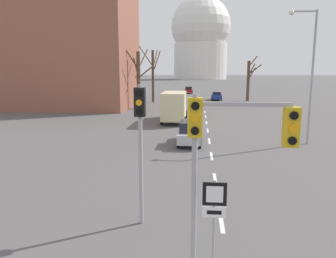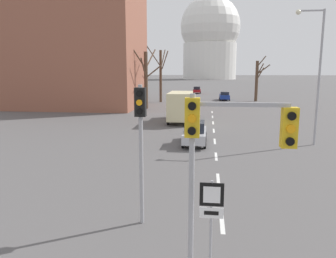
% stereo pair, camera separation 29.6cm
% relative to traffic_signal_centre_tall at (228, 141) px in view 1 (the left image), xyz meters
% --- Properties ---
extents(lane_stripe_1, '(0.16, 2.00, 0.01)m').
position_rel_traffic_signal_centre_tall_xyz_m(lane_stripe_1, '(0.15, 3.27, -3.62)').
color(lane_stripe_1, silver).
rests_on(lane_stripe_1, ground_plane).
extents(lane_stripe_2, '(0.16, 2.00, 0.01)m').
position_rel_traffic_signal_centre_tall_xyz_m(lane_stripe_2, '(0.15, 7.77, -3.62)').
color(lane_stripe_2, silver).
rests_on(lane_stripe_2, ground_plane).
extents(lane_stripe_3, '(0.16, 2.00, 0.01)m').
position_rel_traffic_signal_centre_tall_xyz_m(lane_stripe_3, '(0.15, 12.27, -3.62)').
color(lane_stripe_3, silver).
rests_on(lane_stripe_3, ground_plane).
extents(lane_stripe_4, '(0.16, 2.00, 0.01)m').
position_rel_traffic_signal_centre_tall_xyz_m(lane_stripe_4, '(0.15, 16.77, -3.62)').
color(lane_stripe_4, silver).
rests_on(lane_stripe_4, ground_plane).
extents(lane_stripe_5, '(0.16, 2.00, 0.01)m').
position_rel_traffic_signal_centre_tall_xyz_m(lane_stripe_5, '(0.15, 21.27, -3.62)').
color(lane_stripe_5, silver).
rests_on(lane_stripe_5, ground_plane).
extents(lane_stripe_6, '(0.16, 2.00, 0.01)m').
position_rel_traffic_signal_centre_tall_xyz_m(lane_stripe_6, '(0.15, 25.77, -3.62)').
color(lane_stripe_6, silver).
rests_on(lane_stripe_6, ground_plane).
extents(lane_stripe_7, '(0.16, 2.00, 0.01)m').
position_rel_traffic_signal_centre_tall_xyz_m(lane_stripe_7, '(0.15, 30.27, -3.62)').
color(lane_stripe_7, silver).
rests_on(lane_stripe_7, ground_plane).
extents(lane_stripe_8, '(0.16, 2.00, 0.01)m').
position_rel_traffic_signal_centre_tall_xyz_m(lane_stripe_8, '(0.15, 34.77, -3.62)').
color(lane_stripe_8, silver).
rests_on(lane_stripe_8, ground_plane).
extents(traffic_signal_centre_tall, '(2.64, 0.34, 4.77)m').
position_rel_traffic_signal_centre_tall_xyz_m(traffic_signal_centre_tall, '(0.00, 0.00, 0.00)').
color(traffic_signal_centre_tall, '#9E9EA3').
rests_on(traffic_signal_centre_tall, ground_plane).
extents(traffic_signal_near_left, '(0.36, 0.34, 4.86)m').
position_rel_traffic_signal_centre_tall_xyz_m(traffic_signal_near_left, '(-2.67, 2.78, -0.23)').
color(traffic_signal_near_left, '#9E9EA3').
rests_on(traffic_signal_near_left, ground_plane).
extents(route_sign_post, '(0.60, 0.08, 2.64)m').
position_rel_traffic_signal_centre_tall_xyz_m(route_sign_post, '(-0.30, -0.11, -1.82)').
color(route_sign_post, '#9E9EA3').
rests_on(route_sign_post, ground_plane).
extents(street_lamp_right, '(1.96, 0.36, 9.43)m').
position_rel_traffic_signal_centre_tall_xyz_m(street_lamp_right, '(6.97, 16.44, 2.04)').
color(street_lamp_right, '#9E9EA3').
rests_on(street_lamp_right, ground_plane).
extents(sedan_near_left, '(1.83, 4.06, 1.55)m').
position_rel_traffic_signal_centre_tall_xyz_m(sedan_near_left, '(2.56, 52.44, -2.84)').
color(sedan_near_left, navy).
rests_on(sedan_near_left, ground_plane).
extents(sedan_near_right, '(1.82, 4.09, 1.64)m').
position_rel_traffic_signal_centre_tall_xyz_m(sedan_near_right, '(-3.02, 69.67, -2.80)').
color(sedan_near_right, maroon).
rests_on(sedan_near_right, ground_plane).
extents(sedan_mid_centre, '(1.70, 4.31, 1.70)m').
position_rel_traffic_signal_centre_tall_xyz_m(sedan_mid_centre, '(-1.34, 15.62, -2.78)').
color(sedan_mid_centre, '#B7B7BC').
rests_on(sedan_mid_centre, ground_plane).
extents(delivery_truck, '(2.44, 7.20, 3.14)m').
position_rel_traffic_signal_centre_tall_xyz_m(delivery_truck, '(-3.20, 26.21, -1.93)').
color(delivery_truck, '#333842').
rests_on(delivery_truck, ground_plane).
extents(bare_tree_left_near, '(3.73, 6.71, 8.43)m').
position_rel_traffic_signal_centre_tall_xyz_m(bare_tree_left_near, '(-9.05, 37.62, 0.74)').
color(bare_tree_left_near, brown).
rests_on(bare_tree_left_near, ground_plane).
extents(bare_tree_right_near, '(2.51, 2.66, 7.88)m').
position_rel_traffic_signal_centre_tall_xyz_m(bare_tree_right_near, '(8.06, 51.15, 0.19)').
color(bare_tree_right_near, brown).
rests_on(bare_tree_right_near, ground_plane).
extents(bare_tree_left_far, '(4.12, 5.42, 9.76)m').
position_rel_traffic_signal_centre_tall_xyz_m(bare_tree_left_far, '(-8.45, 47.58, 1.19)').
color(bare_tree_left_far, brown).
rests_on(bare_tree_left_far, ground_plane).
extents(capitol_dome, '(36.62, 36.62, 51.72)m').
position_rel_traffic_signal_centre_tall_xyz_m(capitol_dome, '(0.15, 202.80, 21.57)').
color(capitol_dome, silver).
rests_on(capitol_dome, ground_plane).
extents(apartment_block_left, '(18.00, 14.00, 29.03)m').
position_rel_traffic_signal_centre_tall_xyz_m(apartment_block_left, '(-19.44, 39.14, 10.89)').
color(apartment_block_left, '#935642').
rests_on(apartment_block_left, ground_plane).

